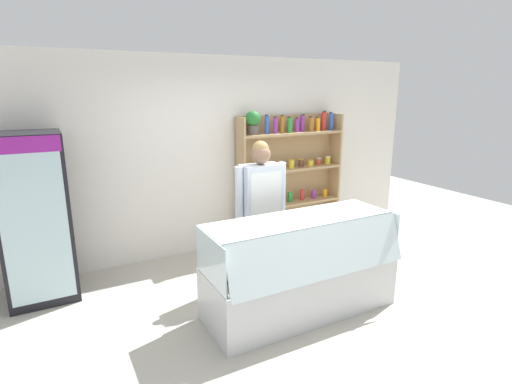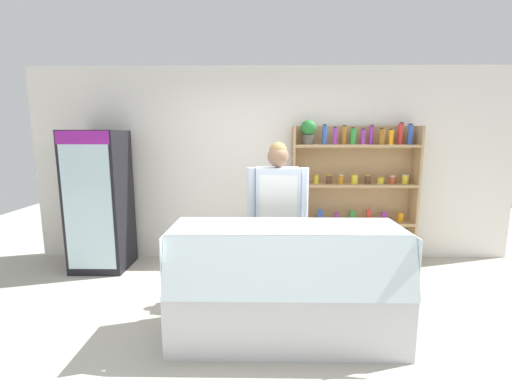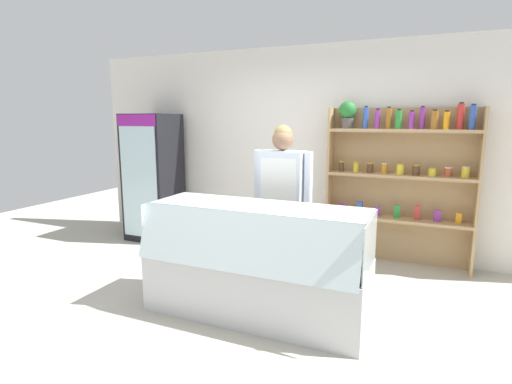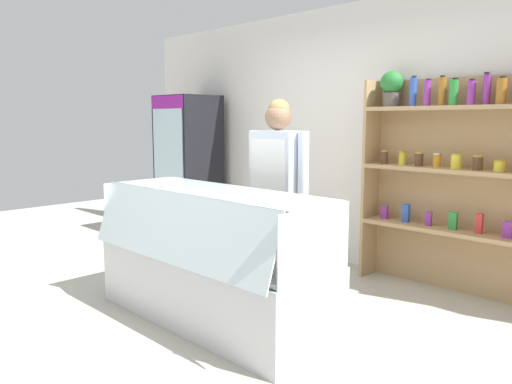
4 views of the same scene
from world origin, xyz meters
name	(u,v)px [view 2 (image 2 of 4)]	position (x,y,z in m)	size (l,w,h in m)	color
ground_plane	(280,334)	(0.00, 0.00, 0.00)	(12.00, 12.00, 0.00)	#B7B2A3
back_wall	(273,165)	(0.00, 2.05, 1.35)	(6.80, 0.10, 2.70)	white
drinks_fridge	(100,201)	(-2.30, 1.55, 0.92)	(0.68, 0.65, 1.83)	black
shelving_unit	(351,184)	(1.06, 1.85, 1.11)	(1.69, 0.29, 1.97)	tan
deli_display_case	(285,304)	(0.04, -0.04, 0.31)	(1.98, 0.79, 1.01)	silver
shop_clerk	(278,207)	(0.00, 0.74, 1.01)	(0.65, 0.25, 1.70)	#2D2D38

